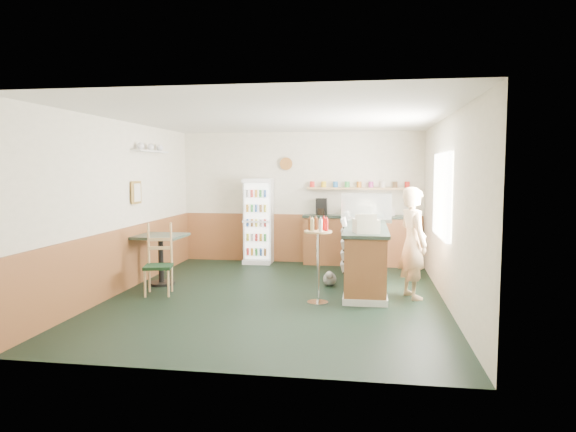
% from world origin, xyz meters
% --- Properties ---
extents(ground, '(6.00, 6.00, 0.00)m').
position_xyz_m(ground, '(0.00, 0.00, 0.00)').
color(ground, black).
rests_on(ground, ground).
extents(room_envelope, '(5.04, 6.02, 2.72)m').
position_xyz_m(room_envelope, '(-0.23, 0.73, 1.52)').
color(room_envelope, silver).
rests_on(room_envelope, ground).
extents(service_counter, '(0.68, 3.01, 1.01)m').
position_xyz_m(service_counter, '(1.35, 1.07, 0.46)').
color(service_counter, brown).
rests_on(service_counter, ground).
extents(back_counter, '(2.24, 0.42, 1.69)m').
position_xyz_m(back_counter, '(1.19, 2.80, 0.55)').
color(back_counter, brown).
rests_on(back_counter, ground).
extents(drinks_fridge, '(0.58, 0.51, 1.75)m').
position_xyz_m(drinks_fridge, '(-0.85, 2.74, 0.87)').
color(drinks_fridge, white).
rests_on(drinks_fridge, ground).
extents(display_case, '(0.88, 0.46, 0.50)m').
position_xyz_m(display_case, '(1.35, 1.58, 1.26)').
color(display_case, silver).
rests_on(display_case, service_counter).
extents(cash_register, '(0.41, 0.42, 0.20)m').
position_xyz_m(cash_register, '(1.35, -0.05, 1.11)').
color(cash_register, beige).
rests_on(cash_register, service_counter).
extents(shopkeeper, '(0.58, 0.67, 1.68)m').
position_xyz_m(shopkeeper, '(2.05, 0.22, 0.84)').
color(shopkeeper, tan).
rests_on(shopkeeper, ground).
extents(condiment_stand, '(0.40, 0.40, 1.23)m').
position_xyz_m(condiment_stand, '(0.67, -0.31, 0.80)').
color(condiment_stand, silver).
rests_on(condiment_stand, ground).
extents(newspaper_rack, '(0.09, 0.45, 0.91)m').
position_xyz_m(newspaper_rack, '(0.99, 0.91, 0.68)').
color(newspaper_rack, black).
rests_on(newspaper_rack, ground).
extents(cafe_table, '(0.79, 0.79, 0.84)m').
position_xyz_m(cafe_table, '(-2.05, 0.51, 0.59)').
color(cafe_table, black).
rests_on(cafe_table, ground).
extents(cafe_chair, '(0.49, 0.49, 1.10)m').
position_xyz_m(cafe_chair, '(-1.81, -0.07, 0.57)').
color(cafe_chair, black).
rests_on(cafe_chair, ground).
extents(dog_doorstop, '(0.22, 0.29, 0.27)m').
position_xyz_m(dog_doorstop, '(0.77, 0.81, 0.13)').
color(dog_doorstop, gray).
rests_on(dog_doorstop, ground).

